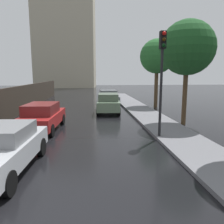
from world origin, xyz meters
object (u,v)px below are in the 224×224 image
object	(u,v)px
car_red_far_lane	(42,116)
street_tree_far	(187,48)
street_tree_mid	(157,57)
traffic_light	(162,65)
car_green_behind_camera	(108,103)
car_grey_near_kerb	(108,97)

from	to	relation	value
car_red_far_lane	street_tree_far	world-z (taller)	street_tree_far
car_red_far_lane	street_tree_mid	world-z (taller)	street_tree_mid
traffic_light	car_green_behind_camera	bearing A→B (deg)	103.76
car_grey_near_kerb	street_tree_far	world-z (taller)	street_tree_far
car_green_behind_camera	traffic_light	size ratio (longest dim) A/B	0.87
traffic_light	street_tree_far	size ratio (longest dim) A/B	0.78
car_grey_near_kerb	car_red_far_lane	bearing A→B (deg)	-113.78
car_green_behind_camera	street_tree_mid	size ratio (longest dim) A/B	0.67
car_grey_near_kerb	car_red_far_lane	world-z (taller)	car_red_far_lane
car_green_behind_camera	street_tree_mid	distance (m)	6.53
car_green_behind_camera	traffic_light	bearing A→B (deg)	-71.98
car_red_far_lane	car_green_behind_camera	bearing A→B (deg)	-122.94
street_tree_mid	street_tree_far	distance (m)	7.27
car_grey_near_kerb	car_green_behind_camera	bearing A→B (deg)	-95.37
car_grey_near_kerb	traffic_light	size ratio (longest dim) A/B	0.97
car_grey_near_kerb	street_tree_far	size ratio (longest dim) A/B	0.76
car_grey_near_kerb	traffic_light	world-z (taller)	traffic_light
car_red_far_lane	traffic_light	world-z (taller)	traffic_light
street_tree_far	car_grey_near_kerb	bearing A→B (deg)	111.26
car_red_far_lane	street_tree_mid	distance (m)	12.22
car_green_behind_camera	traffic_light	world-z (taller)	traffic_light
car_green_behind_camera	traffic_light	xyz separation A→B (m)	(1.79, -7.31, 2.56)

